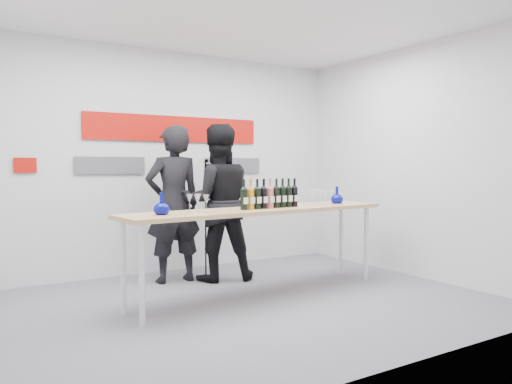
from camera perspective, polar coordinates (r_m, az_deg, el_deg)
ground at (r=5.39m, az=-0.64°, el=-12.54°), size 5.00×5.00×0.00m
back_wall at (r=6.98m, az=-9.22°, el=3.43°), size 5.00×0.04×3.00m
signage at (r=6.94m, az=-9.57°, el=5.96°), size 3.38×0.02×0.79m
tasting_table at (r=5.54m, az=0.55°, el=-2.64°), size 3.29×0.93×0.97m
wine_bottles at (r=5.55m, az=1.63°, el=-0.16°), size 0.80×0.14×0.33m
decanter_left at (r=4.89m, az=-10.74°, el=-1.31°), size 0.16×0.16×0.21m
decanter_right at (r=6.33m, az=9.23°, el=-0.33°), size 0.16×0.16×0.21m
glasses_left at (r=5.08m, az=-6.68°, el=-1.30°), size 0.18×0.23×0.18m
glasses_right at (r=6.10m, az=7.07°, el=-0.59°), size 0.38×0.25×0.18m
presenter_left at (r=6.25m, az=-9.42°, el=-1.37°), size 0.72×0.48×1.94m
presenter_right at (r=6.30m, az=-4.49°, el=-1.20°), size 1.12×0.98×1.97m
mic_stand at (r=6.50m, az=-5.75°, el=-5.65°), size 0.18×0.18×1.53m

